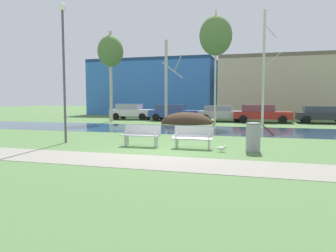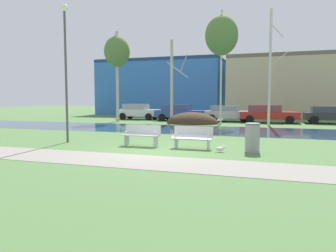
{
  "view_description": "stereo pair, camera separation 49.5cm",
  "coord_description": "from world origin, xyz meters",
  "px_view_note": "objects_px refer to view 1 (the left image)",
  "views": [
    {
      "loc": [
        3.78,
        -11.55,
        1.96
      ],
      "look_at": [
        -0.07,
        1.46,
        0.82
      ],
      "focal_mm": 34.56,
      "sensor_mm": 36.0,
      "label": 1
    },
    {
      "loc": [
        4.25,
        -11.4,
        1.96
      ],
      "look_at": [
        -0.07,
        1.46,
        0.82
      ],
      "focal_mm": 34.56,
      "sensor_mm": 36.0,
      "label": 2
    }
  ],
  "objects_px": {
    "seagull": "(222,148)",
    "parked_wagon_fourth_red": "(261,113)",
    "bench_left": "(141,135)",
    "streetlamp": "(63,52)",
    "parked_sedan_second_blue": "(173,112)",
    "trash_bin": "(253,137)",
    "parked_van_nearest_white": "(131,111)",
    "parked_hatch_third_silver": "(221,113)",
    "parked_suv_fifth_dark": "(322,114)",
    "bench_right": "(193,136)"
  },
  "relations": [
    {
      "from": "bench_right",
      "to": "parked_hatch_third_silver",
      "type": "relative_size",
      "value": 0.39
    },
    {
      "from": "seagull",
      "to": "parked_hatch_third_silver",
      "type": "relative_size",
      "value": 0.1
    },
    {
      "from": "trash_bin",
      "to": "seagull",
      "type": "distance_m",
      "value": 1.26
    },
    {
      "from": "streetlamp",
      "to": "parked_wagon_fourth_red",
      "type": "height_order",
      "value": "streetlamp"
    },
    {
      "from": "parked_van_nearest_white",
      "to": "parked_hatch_third_silver",
      "type": "xyz_separation_m",
      "value": [
        8.67,
        -0.4,
        -0.04
      ]
    },
    {
      "from": "parked_hatch_third_silver",
      "to": "trash_bin",
      "type": "bearing_deg",
      "value": -78.74
    },
    {
      "from": "streetlamp",
      "to": "parked_wagon_fourth_red",
      "type": "relative_size",
      "value": 1.3
    },
    {
      "from": "parked_hatch_third_silver",
      "to": "parked_suv_fifth_dark",
      "type": "xyz_separation_m",
      "value": [
        8.06,
        0.09,
        -0.01
      ]
    },
    {
      "from": "parked_sedan_second_blue",
      "to": "parked_suv_fifth_dark",
      "type": "bearing_deg",
      "value": 1.36
    },
    {
      "from": "streetlamp",
      "to": "parked_sedan_second_blue",
      "type": "bearing_deg",
      "value": 87.72
    },
    {
      "from": "bench_left",
      "to": "streetlamp",
      "type": "bearing_deg",
      "value": -178.81
    },
    {
      "from": "parked_wagon_fourth_red",
      "to": "trash_bin",
      "type": "bearing_deg",
      "value": -90.62
    },
    {
      "from": "bench_left",
      "to": "parked_van_nearest_white",
      "type": "height_order",
      "value": "parked_van_nearest_white"
    },
    {
      "from": "parked_suv_fifth_dark",
      "to": "seagull",
      "type": "bearing_deg",
      "value": -109.9
    },
    {
      "from": "bench_left",
      "to": "trash_bin",
      "type": "bearing_deg",
      "value": -2.43
    },
    {
      "from": "streetlamp",
      "to": "parked_hatch_third_silver",
      "type": "relative_size",
      "value": 1.48
    },
    {
      "from": "parked_suv_fifth_dark",
      "to": "bench_left",
      "type": "bearing_deg",
      "value": -120.52
    },
    {
      "from": "bench_left",
      "to": "parked_van_nearest_white",
      "type": "distance_m",
      "value": 17.83
    },
    {
      "from": "bench_left",
      "to": "parked_sedan_second_blue",
      "type": "relative_size",
      "value": 0.36
    },
    {
      "from": "parked_sedan_second_blue",
      "to": "parked_suv_fifth_dark",
      "type": "xyz_separation_m",
      "value": [
        12.38,
        0.29,
        -0.04
      ]
    },
    {
      "from": "seagull",
      "to": "parked_wagon_fourth_red",
      "type": "xyz_separation_m",
      "value": [
        1.29,
        16.1,
        0.65
      ]
    },
    {
      "from": "bench_left",
      "to": "trash_bin",
      "type": "distance_m",
      "value": 4.54
    },
    {
      "from": "parked_wagon_fourth_red",
      "to": "seagull",
      "type": "bearing_deg",
      "value": -94.57
    },
    {
      "from": "bench_left",
      "to": "parked_hatch_third_silver",
      "type": "xyz_separation_m",
      "value": [
        1.34,
        15.86,
        0.27
      ]
    },
    {
      "from": "parked_hatch_third_silver",
      "to": "parked_wagon_fourth_red",
      "type": "height_order",
      "value": "parked_wagon_fourth_red"
    },
    {
      "from": "trash_bin",
      "to": "parked_van_nearest_white",
      "type": "height_order",
      "value": "parked_van_nearest_white"
    },
    {
      "from": "bench_left",
      "to": "parked_sedan_second_blue",
      "type": "xyz_separation_m",
      "value": [
        -2.98,
        15.66,
        0.3
      ]
    },
    {
      "from": "trash_bin",
      "to": "parked_hatch_third_silver",
      "type": "height_order",
      "value": "parked_hatch_third_silver"
    },
    {
      "from": "parked_van_nearest_white",
      "to": "streetlamp",
      "type": "bearing_deg",
      "value": -77.15
    },
    {
      "from": "bench_left",
      "to": "parked_suv_fifth_dark",
      "type": "distance_m",
      "value": 18.52
    },
    {
      "from": "bench_left",
      "to": "parked_wagon_fourth_red",
      "type": "relative_size",
      "value": 0.34
    },
    {
      "from": "seagull",
      "to": "parked_sedan_second_blue",
      "type": "height_order",
      "value": "parked_sedan_second_blue"
    },
    {
      "from": "trash_bin",
      "to": "parked_hatch_third_silver",
      "type": "xyz_separation_m",
      "value": [
        -3.2,
        16.05,
        0.19
      ]
    },
    {
      "from": "parked_suv_fifth_dark",
      "to": "bench_right",
      "type": "bearing_deg",
      "value": -114.29
    },
    {
      "from": "bench_right",
      "to": "parked_wagon_fourth_red",
      "type": "bearing_deg",
      "value": 80.84
    },
    {
      "from": "parked_hatch_third_silver",
      "to": "parked_suv_fifth_dark",
      "type": "relative_size",
      "value": 1.01
    },
    {
      "from": "parked_suv_fifth_dark",
      "to": "parked_wagon_fourth_red",
      "type": "bearing_deg",
      "value": -174.78
    },
    {
      "from": "parked_van_nearest_white",
      "to": "parked_sedan_second_blue",
      "type": "height_order",
      "value": "parked_van_nearest_white"
    },
    {
      "from": "bench_right",
      "to": "parked_suv_fifth_dark",
      "type": "distance_m",
      "value": 17.5
    },
    {
      "from": "seagull",
      "to": "streetlamp",
      "type": "bearing_deg",
      "value": 175.92
    },
    {
      "from": "bench_left",
      "to": "streetlamp",
      "type": "distance_m",
      "value": 5.05
    },
    {
      "from": "bench_right",
      "to": "trash_bin",
      "type": "bearing_deg",
      "value": -4.72
    },
    {
      "from": "seagull",
      "to": "streetlamp",
      "type": "relative_size",
      "value": 0.06
    },
    {
      "from": "seagull",
      "to": "streetlamp",
      "type": "distance_m",
      "value": 8.04
    },
    {
      "from": "trash_bin",
      "to": "bench_right",
      "type": "bearing_deg",
      "value": 175.28
    },
    {
      "from": "parked_sedan_second_blue",
      "to": "trash_bin",
      "type": "bearing_deg",
      "value": -64.63
    },
    {
      "from": "trash_bin",
      "to": "parked_van_nearest_white",
      "type": "distance_m",
      "value": 20.28
    },
    {
      "from": "parked_wagon_fourth_red",
      "to": "streetlamp",
      "type": "bearing_deg",
      "value": -118.06
    },
    {
      "from": "parked_sedan_second_blue",
      "to": "parked_van_nearest_white",
      "type": "bearing_deg",
      "value": 172.15
    },
    {
      "from": "parked_sedan_second_blue",
      "to": "parked_hatch_third_silver",
      "type": "distance_m",
      "value": 4.33
    }
  ]
}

